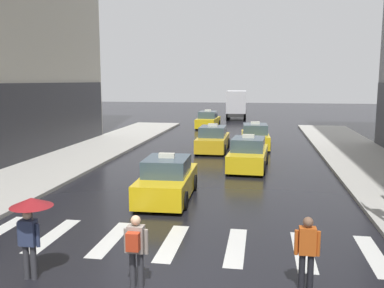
# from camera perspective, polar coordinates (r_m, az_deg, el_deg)

# --- Properties ---
(crosswalk_markings) EXTENTS (11.30, 2.80, 0.01)m
(crosswalk_markings) POSITION_cam_1_polar(r_m,az_deg,el_deg) (12.29, -2.69, -13.11)
(crosswalk_markings) COLOR silver
(crosswalk_markings) RESTS_ON ground
(taxi_lead) EXTENTS (2.04, 4.59, 1.80)m
(taxi_lead) POSITION_cam_1_polar(r_m,az_deg,el_deg) (16.43, -3.33, -4.89)
(taxi_lead) COLOR yellow
(taxi_lead) RESTS_ON ground
(taxi_second) EXTENTS (2.11, 4.62, 1.80)m
(taxi_second) POSITION_cam_1_polar(r_m,az_deg,el_deg) (22.16, 7.57, -1.44)
(taxi_second) COLOR yellow
(taxi_second) RESTS_ON ground
(taxi_third) EXTENTS (1.95, 4.55, 1.80)m
(taxi_third) POSITION_cam_1_polar(r_m,az_deg,el_deg) (27.45, 2.83, 0.54)
(taxi_third) COLOR gold
(taxi_third) RESTS_ON ground
(taxi_fourth) EXTENTS (2.10, 4.62, 1.80)m
(taxi_fourth) POSITION_cam_1_polar(r_m,az_deg,el_deg) (29.13, 8.46, 0.92)
(taxi_fourth) COLOR yellow
(taxi_fourth) RESTS_ON ground
(taxi_fifth) EXTENTS (2.05, 4.60, 1.80)m
(taxi_fifth) POSITION_cam_1_polar(r_m,az_deg,el_deg) (40.83, 2.17, 3.17)
(taxi_fifth) COLOR yellow
(taxi_fifth) RESTS_ON ground
(box_truck) EXTENTS (2.48, 7.61, 3.35)m
(box_truck) POSITION_cam_1_polar(r_m,az_deg,el_deg) (50.96, 6.02, 5.47)
(box_truck) COLOR #2D2D2D
(box_truck) RESTS_ON ground
(pedestrian_with_umbrella) EXTENTS (0.96, 0.96, 1.94)m
(pedestrian_with_umbrella) POSITION_cam_1_polar(r_m,az_deg,el_deg) (10.34, -20.92, -9.02)
(pedestrian_with_umbrella) COLOR #333338
(pedestrian_with_umbrella) RESTS_ON ground
(pedestrian_with_backpack) EXTENTS (0.55, 0.43, 1.65)m
(pedestrian_with_backpack) POSITION_cam_1_polar(r_m,az_deg,el_deg) (9.56, -7.59, -13.45)
(pedestrian_with_backpack) COLOR #333338
(pedestrian_with_backpack) RESTS_ON ground
(pedestrian_plain_coat) EXTENTS (0.55, 0.24, 1.65)m
(pedestrian_plain_coat) POSITION_cam_1_polar(r_m,az_deg,el_deg) (9.74, 15.22, -13.44)
(pedestrian_plain_coat) COLOR black
(pedestrian_plain_coat) RESTS_ON ground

